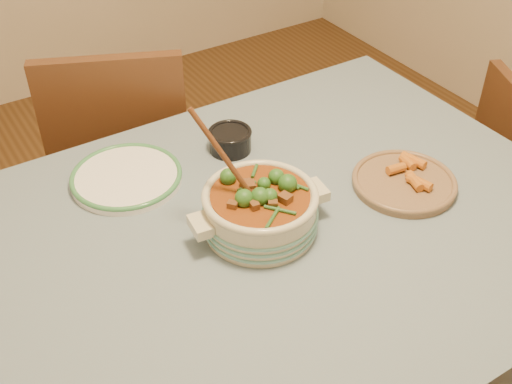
{
  "coord_description": "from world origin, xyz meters",
  "views": [
    {
      "loc": [
        -0.49,
        -0.89,
        1.71
      ],
      "look_at": [
        0.09,
        0.03,
        0.84
      ],
      "focal_mm": 45.0,
      "sensor_mm": 36.0,
      "label": 1
    }
  ],
  "objects_px": {
    "condiment_bowl": "(230,139)",
    "fried_plate": "(404,181)",
    "dining_table": "(229,276)",
    "white_plate": "(126,177)",
    "stew_casserole": "(260,207)",
    "chair_far": "(123,153)"
  },
  "relations": [
    {
      "from": "white_plate",
      "to": "condiment_bowl",
      "type": "height_order",
      "value": "condiment_bowl"
    },
    {
      "from": "dining_table",
      "to": "fried_plate",
      "type": "height_order",
      "value": "fried_plate"
    },
    {
      "from": "stew_casserole",
      "to": "condiment_bowl",
      "type": "xyz_separation_m",
      "value": [
        0.1,
        0.3,
        -0.03
      ]
    },
    {
      "from": "stew_casserole",
      "to": "white_plate",
      "type": "distance_m",
      "value": 0.37
    },
    {
      "from": "fried_plate",
      "to": "chair_far",
      "type": "bearing_deg",
      "value": 116.04
    },
    {
      "from": "dining_table",
      "to": "fried_plate",
      "type": "relative_size",
      "value": 6.19
    },
    {
      "from": "stew_casserole",
      "to": "chair_far",
      "type": "bearing_deg",
      "value": 92.18
    },
    {
      "from": "stew_casserole",
      "to": "white_plate",
      "type": "xyz_separation_m",
      "value": [
        -0.18,
        0.32,
        -0.05
      ]
    },
    {
      "from": "dining_table",
      "to": "white_plate",
      "type": "distance_m",
      "value": 0.36
    },
    {
      "from": "stew_casserole",
      "to": "chair_far",
      "type": "xyz_separation_m",
      "value": [
        -0.03,
        0.78,
        -0.31
      ]
    },
    {
      "from": "white_plate",
      "to": "chair_far",
      "type": "xyz_separation_m",
      "value": [
        0.15,
        0.46,
        -0.26
      ]
    },
    {
      "from": "condiment_bowl",
      "to": "fried_plate",
      "type": "xyz_separation_m",
      "value": [
        0.27,
        -0.36,
        -0.02
      ]
    },
    {
      "from": "stew_casserole",
      "to": "condiment_bowl",
      "type": "relative_size",
      "value": 2.58
    },
    {
      "from": "dining_table",
      "to": "stew_casserole",
      "type": "distance_m",
      "value": 0.18
    },
    {
      "from": "fried_plate",
      "to": "condiment_bowl",
      "type": "bearing_deg",
      "value": 127.66
    },
    {
      "from": "dining_table",
      "to": "white_plate",
      "type": "relative_size",
      "value": 5.55
    },
    {
      "from": "dining_table",
      "to": "condiment_bowl",
      "type": "distance_m",
      "value": 0.39
    },
    {
      "from": "fried_plate",
      "to": "stew_casserole",
      "type": "bearing_deg",
      "value": 171.93
    },
    {
      "from": "white_plate",
      "to": "chair_far",
      "type": "height_order",
      "value": "chair_far"
    },
    {
      "from": "dining_table",
      "to": "white_plate",
      "type": "xyz_separation_m",
      "value": [
        -0.09,
        0.33,
        0.1
      ]
    },
    {
      "from": "chair_far",
      "to": "condiment_bowl",
      "type": "bearing_deg",
      "value": 129.13
    },
    {
      "from": "condiment_bowl",
      "to": "fried_plate",
      "type": "distance_m",
      "value": 0.45
    }
  ]
}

